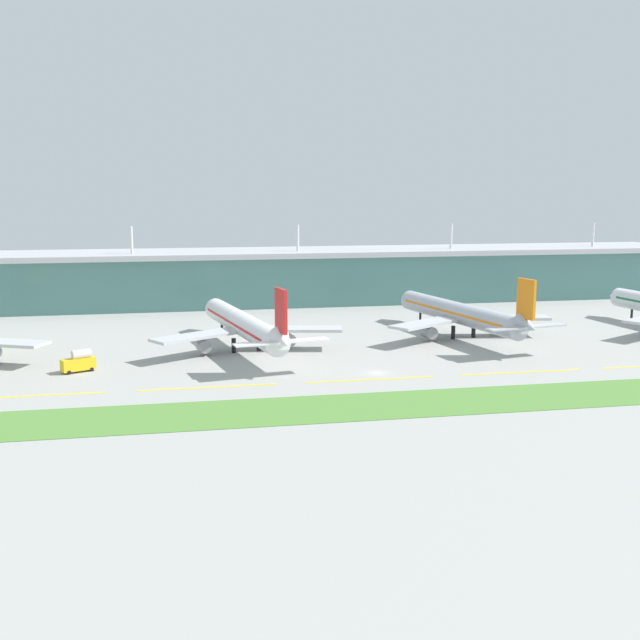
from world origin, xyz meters
The scene contains 10 objects.
ground_plane centered at (0.00, 0.00, 0.00)m, with size 600.00×600.00×0.00m, color #9E9E99.
terminal_building centered at (0.00, 110.29, 9.64)m, with size 288.00×34.00×27.87m.
airliner_near_middle centered at (-26.07, 29.36, 6.45)m, with size 47.97×65.72×18.90m.
airliner_far_middle centered at (33.25, 35.89, 6.45)m, with size 47.91×64.81×18.90m.
taxiway_stripe_west centered at (-71.00, -5.60, 0.02)m, with size 28.00×0.70×0.04m, color yellow.
taxiway_stripe_mid_west centered at (-37.00, -5.60, 0.02)m, with size 28.00×0.70×0.04m, color yellow.
taxiway_stripe_centre centered at (-3.00, -5.60, 0.02)m, with size 28.00×0.70×0.04m, color yellow.
taxiway_stripe_mid_east centered at (31.00, -5.60, 0.02)m, with size 28.00×0.70×0.04m, color yellow.
grass_verge centered at (0.00, -25.08, 0.05)m, with size 300.00×18.00×0.10m, color #518438.
fuel_truck centered at (-63.97, 13.69, 2.26)m, with size 7.61×5.52×4.95m.
Camera 1 is at (-43.60, -157.03, 38.94)m, focal length 42.90 mm.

